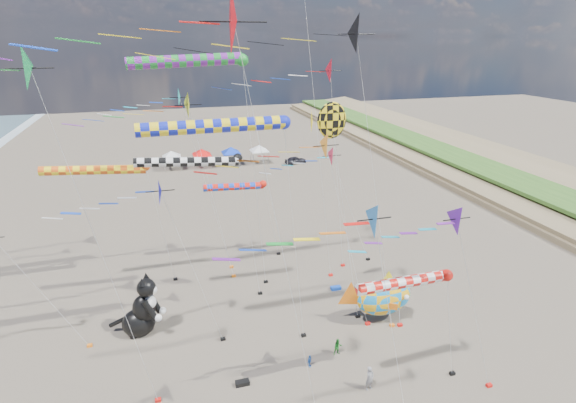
{
  "coord_description": "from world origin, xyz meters",
  "views": [
    {
      "loc": [
        -7.78,
        -15.49,
        21.2
      ],
      "look_at": [
        0.25,
        12.0,
        10.65
      ],
      "focal_mm": 28.0,
      "sensor_mm": 36.0,
      "label": 1
    }
  ],
  "objects_px": {
    "person_adult": "(370,378)",
    "parked_car": "(296,160)",
    "cat_inflatable": "(140,304)",
    "child_blue": "(310,361)",
    "child_green": "(338,347)",
    "fish_inflatable": "(384,297)"
  },
  "relations": [
    {
      "from": "child_green",
      "to": "parked_car",
      "type": "relative_size",
      "value": 0.33
    },
    {
      "from": "cat_inflatable",
      "to": "child_blue",
      "type": "distance_m",
      "value": 13.19
    },
    {
      "from": "child_blue",
      "to": "person_adult",
      "type": "bearing_deg",
      "value": -89.61
    },
    {
      "from": "person_adult",
      "to": "child_green",
      "type": "xyz_separation_m",
      "value": [
        -0.65,
        3.66,
        -0.21
      ]
    },
    {
      "from": "person_adult",
      "to": "parked_car",
      "type": "distance_m",
      "value": 54.29
    },
    {
      "from": "cat_inflatable",
      "to": "fish_inflatable",
      "type": "xyz_separation_m",
      "value": [
        18.09,
        -3.77,
        -0.32
      ]
    },
    {
      "from": "cat_inflatable",
      "to": "person_adult",
      "type": "height_order",
      "value": "cat_inflatable"
    },
    {
      "from": "child_green",
      "to": "child_blue",
      "type": "xyz_separation_m",
      "value": [
        -2.33,
        -0.65,
        -0.16
      ]
    },
    {
      "from": "fish_inflatable",
      "to": "child_blue",
      "type": "xyz_separation_m",
      "value": [
        -7.19,
        -3.36,
        -1.71
      ]
    },
    {
      "from": "child_blue",
      "to": "parked_car",
      "type": "xyz_separation_m",
      "value": [
        14.5,
        50.04,
        0.18
      ]
    },
    {
      "from": "cat_inflatable",
      "to": "fish_inflatable",
      "type": "relative_size",
      "value": 0.82
    },
    {
      "from": "person_adult",
      "to": "child_blue",
      "type": "bearing_deg",
      "value": 112.47
    },
    {
      "from": "person_adult",
      "to": "parked_car",
      "type": "xyz_separation_m",
      "value": [
        11.51,
        53.05,
        -0.19
      ]
    },
    {
      "from": "child_green",
      "to": "child_blue",
      "type": "distance_m",
      "value": 2.43
    },
    {
      "from": "cat_inflatable",
      "to": "child_blue",
      "type": "relative_size",
      "value": 5.36
    },
    {
      "from": "cat_inflatable",
      "to": "child_blue",
      "type": "height_order",
      "value": "cat_inflatable"
    },
    {
      "from": "cat_inflatable",
      "to": "child_green",
      "type": "distance_m",
      "value": 14.86
    },
    {
      "from": "cat_inflatable",
      "to": "parked_car",
      "type": "distance_m",
      "value": 49.9
    },
    {
      "from": "fish_inflatable",
      "to": "parked_car",
      "type": "height_order",
      "value": "fish_inflatable"
    },
    {
      "from": "person_adult",
      "to": "parked_car",
      "type": "relative_size",
      "value": 0.44
    },
    {
      "from": "cat_inflatable",
      "to": "parked_car",
      "type": "bearing_deg",
      "value": 79.51
    },
    {
      "from": "parked_car",
      "to": "child_blue",
      "type": "bearing_deg",
      "value": 154.56
    }
  ]
}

